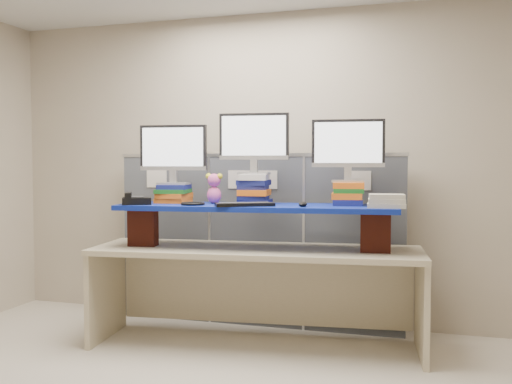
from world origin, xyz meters
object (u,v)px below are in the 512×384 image
(blue_board, at_px, (256,207))
(monitor_right, at_px, (348,147))
(keyboard, at_px, (245,204))
(desk, at_px, (256,268))
(monitor_center, at_px, (254,140))
(monitor_left, at_px, (173,151))
(desk_phone, at_px, (136,200))

(blue_board, xyz_separation_m, monitor_right, (0.69, 0.19, 0.47))
(keyboard, bearing_deg, blue_board, 47.96)
(desk, bearing_deg, monitor_center, 107.94)
(monitor_left, bearing_deg, desk, -9.46)
(monitor_left, relative_size, monitor_right, 1.00)
(keyboard, bearing_deg, monitor_right, -1.75)
(keyboard, relative_size, desk_phone, 1.59)
(desk, distance_m, keyboard, 0.54)
(monitor_left, relative_size, desk_phone, 1.94)
(desk, relative_size, monitor_center, 4.69)
(desk_phone, bearing_deg, monitor_left, 26.19)
(desk, distance_m, desk_phone, 1.09)
(desk, relative_size, blue_board, 1.21)
(monitor_center, bearing_deg, monitor_left, 180.00)
(blue_board, relative_size, monitor_center, 3.86)
(desk_phone, bearing_deg, desk, -13.46)
(monitor_right, height_order, keyboard, monitor_right)
(blue_board, distance_m, keyboard, 0.17)
(monitor_right, height_order, desk_phone, monitor_right)
(monitor_center, bearing_deg, monitor_right, -0.00)
(blue_board, distance_m, desk_phone, 0.95)
(monitor_center, bearing_deg, blue_board, -72.06)
(blue_board, bearing_deg, monitor_left, 170.54)
(keyboard, bearing_deg, desk_phone, 156.53)
(monitor_center, distance_m, monitor_right, 0.74)
(monitor_left, bearing_deg, monitor_center, -0.00)
(blue_board, relative_size, keyboard, 4.71)
(blue_board, height_order, desk_phone, desk_phone)
(monitor_center, bearing_deg, desk_phone, -164.60)
(desk, bearing_deg, keyboard, -110.37)
(desk, xyz_separation_m, monitor_right, (0.69, 0.19, 0.95))
(keyboard, xyz_separation_m, desk_phone, (-0.88, -0.07, 0.02))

